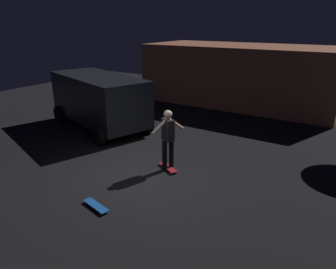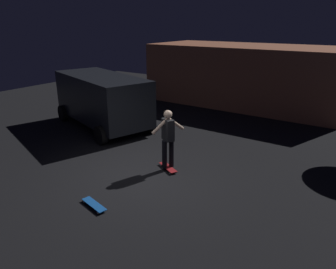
# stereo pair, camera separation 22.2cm
# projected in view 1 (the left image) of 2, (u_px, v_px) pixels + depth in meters

# --- Properties ---
(ground_plane) EXTENTS (28.00, 28.00, 0.00)m
(ground_plane) POSITION_uv_depth(u_px,v_px,m) (144.00, 176.00, 8.62)
(ground_plane) COLOR black
(low_building) EXTENTS (9.41, 4.19, 2.88)m
(low_building) POSITION_uv_depth(u_px,v_px,m) (241.00, 74.00, 16.06)
(low_building) COLOR #B76B4C
(low_building) RESTS_ON ground_plane
(parked_van) EXTENTS (4.96, 3.36, 2.03)m
(parked_van) POSITION_uv_depth(u_px,v_px,m) (99.00, 98.00, 12.29)
(parked_van) COLOR black
(parked_van) RESTS_ON ground_plane
(skateboard_ridden) EXTENTS (0.78, 0.55, 0.07)m
(skateboard_ridden) POSITION_uv_depth(u_px,v_px,m) (168.00, 167.00, 9.02)
(skateboard_ridden) COLOR #AD1E23
(skateboard_ridden) RESTS_ON ground_plane
(skateboard_spare) EXTENTS (0.80, 0.37, 0.07)m
(skateboard_spare) POSITION_uv_depth(u_px,v_px,m) (96.00, 206.00, 7.14)
(skateboard_spare) COLOR #1959B2
(skateboard_spare) RESTS_ON ground_plane
(skater) EXTENTS (0.55, 0.91, 1.67)m
(skater) POSITION_uv_depth(u_px,v_px,m) (168.00, 135.00, 8.69)
(skater) COLOR black
(skater) RESTS_ON skateboard_ridden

